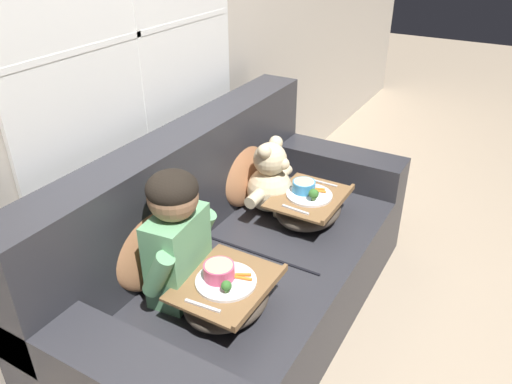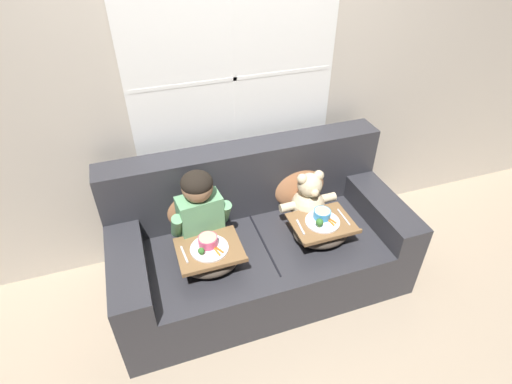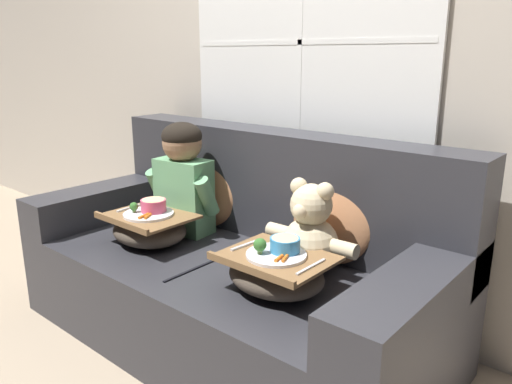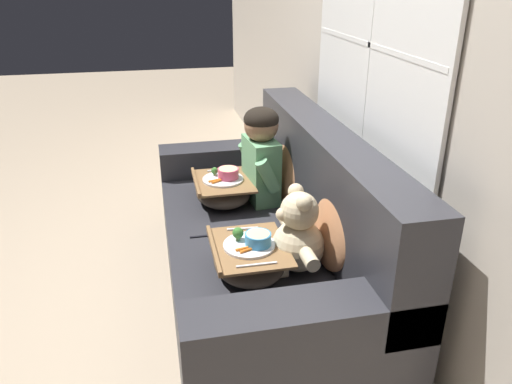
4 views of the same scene
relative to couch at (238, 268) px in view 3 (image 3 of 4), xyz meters
The scene contains 9 objects.
ground_plane 0.34m from the couch, 90.00° to the right, with size 14.00×14.00×0.00m, color tan.
wall_back_with_window 1.10m from the couch, 90.00° to the left, with size 8.00×0.08×2.60m.
couch is the anchor object (origin of this frame).
throw_pillow_behind_child 0.51m from the couch, 152.68° to the left, with size 0.42×0.20×0.44m.
throw_pillow_behind_teddy 0.51m from the couch, 27.32° to the left, with size 0.41×0.20×0.43m.
child_figure 0.55m from the couch, behind, with size 0.40×0.21×0.56m.
teddy_bear 0.46m from the couch, ahead, with size 0.42×0.29×0.39m.
lap_tray_child 0.46m from the couch, 152.38° to the right, with size 0.39×0.33×0.21m.
lap_tray_teddy 0.46m from the couch, 27.63° to the right, with size 0.40×0.33×0.21m.
Camera 3 is at (1.44, -1.49, 1.28)m, focal length 35.00 mm.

